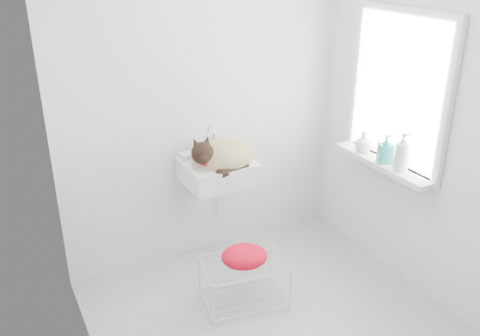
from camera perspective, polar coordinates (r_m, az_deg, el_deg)
name	(u,v)px	position (r m, az deg, el deg)	size (l,w,h in m)	color
floor	(272,318)	(3.54, 3.51, -16.21)	(2.20, 2.00, 0.02)	#9EA5A9
back_wall	(205,97)	(3.75, -3.94, 7.84)	(2.20, 0.02, 2.50)	silver
right_wall	(421,113)	(3.58, 19.39, 5.78)	(0.02, 2.00, 2.50)	silver
left_wall	(77,178)	(2.54, -17.53, -1.07)	(0.02, 2.00, 2.50)	silver
window_glass	(399,91)	(3.68, 17.21, 8.14)	(0.01, 0.80, 1.00)	white
window_frame	(398,91)	(3.67, 17.04, 8.12)	(0.04, 0.90, 1.10)	white
windowsill	(382,164)	(3.79, 15.46, 0.46)	(0.16, 0.88, 0.04)	white
sink	(218,161)	(3.65, -2.44, 0.76)	(0.49, 0.43, 0.20)	white
faucet	(207,135)	(3.75, -3.66, 3.68)	(0.18, 0.12, 0.18)	silver
cat	(221,156)	(3.62, -2.16, 1.29)	(0.49, 0.41, 0.29)	tan
wire_rack	(244,283)	(3.58, 0.40, -12.59)	(0.52, 0.37, 0.31)	silver
towel	(244,261)	(3.45, 0.49, -10.22)	(0.31, 0.22, 0.13)	red
bottle_a	(400,170)	(3.66, 17.24, -0.26)	(0.09, 0.09, 0.23)	white
bottle_b	(384,163)	(3.76, 15.64, 0.58)	(0.09, 0.09, 0.21)	teal
bottle_c	(362,152)	(3.92, 13.37, 1.76)	(0.12, 0.12, 0.16)	silver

